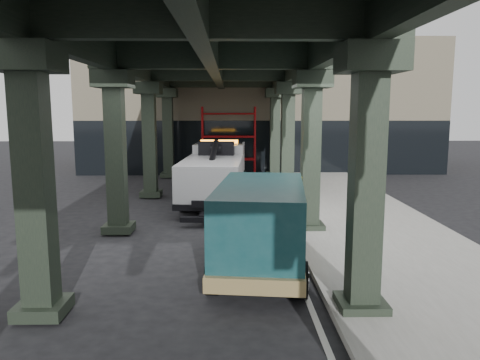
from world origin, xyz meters
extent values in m
plane|color=black|center=(0.00, 0.00, 0.00)|extent=(90.00, 90.00, 0.00)
cube|color=gray|center=(4.50, 2.00, 0.07)|extent=(5.00, 40.00, 0.15)
cube|color=silver|center=(1.70, 2.00, 0.01)|extent=(0.12, 38.00, 0.01)
cube|color=black|center=(2.60, -4.00, 2.50)|extent=(0.55, 0.55, 5.00)
cube|color=black|center=(2.60, -4.00, 4.75)|extent=(1.10, 1.10, 0.50)
cube|color=black|center=(2.60, -4.00, 0.18)|extent=(0.90, 0.90, 0.24)
cube|color=black|center=(2.60, 2.00, 2.50)|extent=(0.55, 0.55, 5.00)
cube|color=black|center=(2.60, 2.00, 4.75)|extent=(1.10, 1.10, 0.50)
cube|color=black|center=(2.60, 2.00, 0.18)|extent=(0.90, 0.90, 0.24)
cube|color=black|center=(2.60, 8.00, 2.50)|extent=(0.55, 0.55, 5.00)
cube|color=black|center=(2.60, 8.00, 4.75)|extent=(1.10, 1.10, 0.50)
cube|color=black|center=(2.60, 8.00, 0.18)|extent=(0.90, 0.90, 0.24)
cube|color=black|center=(2.60, 14.00, 2.50)|extent=(0.55, 0.55, 5.00)
cube|color=black|center=(2.60, 14.00, 4.75)|extent=(1.10, 1.10, 0.50)
cube|color=black|center=(2.60, 14.00, 0.18)|extent=(0.90, 0.90, 0.24)
cube|color=black|center=(-3.40, -4.00, 2.50)|extent=(0.55, 0.55, 5.00)
cube|color=black|center=(-3.40, -4.00, 4.75)|extent=(1.10, 1.10, 0.50)
cube|color=black|center=(-3.40, -4.00, 0.18)|extent=(0.90, 0.90, 0.24)
cube|color=black|center=(-3.40, 2.00, 2.50)|extent=(0.55, 0.55, 5.00)
cube|color=black|center=(-3.40, 2.00, 4.75)|extent=(1.10, 1.10, 0.50)
cube|color=black|center=(-3.40, 2.00, 0.18)|extent=(0.90, 0.90, 0.24)
cube|color=black|center=(-3.40, 8.00, 2.50)|extent=(0.55, 0.55, 5.00)
cube|color=black|center=(-3.40, 8.00, 4.75)|extent=(1.10, 1.10, 0.50)
cube|color=black|center=(-3.40, 8.00, 0.18)|extent=(0.90, 0.90, 0.24)
cube|color=black|center=(-3.40, 14.00, 2.50)|extent=(0.55, 0.55, 5.00)
cube|color=black|center=(-3.40, 14.00, 4.75)|extent=(1.10, 1.10, 0.50)
cube|color=black|center=(-3.40, 14.00, 0.18)|extent=(0.90, 0.90, 0.24)
cube|color=black|center=(2.60, 2.00, 5.55)|extent=(0.35, 32.00, 1.10)
cube|color=black|center=(-3.40, 2.00, 5.55)|extent=(0.35, 32.00, 1.10)
cube|color=black|center=(-0.40, 2.00, 5.55)|extent=(0.35, 32.00, 1.10)
cube|color=black|center=(-0.40, 2.00, 6.25)|extent=(7.40, 32.00, 0.30)
cube|color=#C6B793|center=(2.00, 20.00, 4.00)|extent=(22.00, 10.00, 8.00)
cylinder|color=#B30E11|center=(-1.50, 14.90, 2.00)|extent=(0.08, 0.08, 4.00)
cylinder|color=#B30E11|center=(-1.50, 14.10, 2.00)|extent=(0.08, 0.08, 4.00)
cylinder|color=#B30E11|center=(1.50, 14.90, 2.00)|extent=(0.08, 0.08, 4.00)
cylinder|color=#B30E11|center=(1.50, 14.10, 2.00)|extent=(0.08, 0.08, 4.00)
cylinder|color=#B30E11|center=(0.00, 14.90, 1.00)|extent=(3.00, 0.08, 0.08)
cylinder|color=#B30E11|center=(0.00, 14.90, 2.30)|extent=(3.00, 0.08, 0.08)
cylinder|color=#B30E11|center=(0.00, 14.90, 3.60)|extent=(3.00, 0.08, 0.08)
cube|color=black|center=(-0.54, 6.74, 0.66)|extent=(1.37, 7.09, 0.23)
cube|color=silver|center=(-0.39, 9.13, 1.46)|extent=(2.34, 2.39, 1.69)
cube|color=silver|center=(-0.33, 10.12, 0.99)|extent=(2.25, 0.79, 0.85)
cube|color=black|center=(-0.37, 9.37, 1.93)|extent=(2.14, 1.35, 0.80)
cube|color=silver|center=(-0.60, 5.66, 1.27)|extent=(2.54, 4.83, 1.32)
cube|color=orange|center=(-0.40, 8.95, 2.40)|extent=(1.71, 0.37, 0.15)
cube|color=black|center=(-0.49, 7.54, 2.21)|extent=(1.54, 0.66, 0.56)
cylinder|color=black|center=(-0.59, 5.85, 1.97)|extent=(0.43, 3.30, 1.26)
cube|color=black|center=(-0.75, 3.27, 0.33)|extent=(0.36, 1.33, 0.17)
cube|color=black|center=(-0.79, 2.61, 0.28)|extent=(1.52, 0.33, 0.17)
cylinder|color=black|center=(-1.40, 9.48, 0.52)|extent=(0.39, 1.05, 1.03)
cylinder|color=silver|center=(-1.40, 9.48, 0.52)|extent=(0.40, 0.59, 0.57)
cylinder|color=black|center=(0.66, 9.35, 0.52)|extent=(0.39, 1.05, 1.03)
cylinder|color=silver|center=(0.66, 9.35, 0.52)|extent=(0.40, 0.59, 0.57)
cylinder|color=black|center=(-1.59, 6.38, 0.52)|extent=(0.39, 1.05, 1.03)
cylinder|color=silver|center=(-1.59, 6.38, 0.52)|extent=(0.40, 0.59, 0.57)
cylinder|color=black|center=(0.47, 6.26, 0.52)|extent=(0.39, 1.05, 1.03)
cylinder|color=silver|center=(0.47, 6.26, 0.52)|extent=(0.40, 0.59, 0.57)
cylinder|color=black|center=(-1.67, 5.16, 0.52)|extent=(0.39, 1.05, 1.03)
cylinder|color=silver|center=(-1.67, 5.16, 0.52)|extent=(0.40, 0.59, 0.57)
cylinder|color=black|center=(0.39, 5.04, 0.52)|extent=(0.39, 1.05, 1.03)
cylinder|color=silver|center=(0.39, 5.04, 0.52)|extent=(0.40, 0.59, 0.57)
cube|color=#11393D|center=(1.13, 0.80, 0.87)|extent=(2.00, 1.23, 0.83)
cube|color=#11393D|center=(0.83, -1.72, 1.24)|extent=(2.41, 4.35, 1.80)
cube|color=olive|center=(0.87, -1.35, 0.51)|extent=(2.57, 5.36, 0.32)
cube|color=black|center=(1.09, 0.43, 1.61)|extent=(1.83, 0.61, 0.77)
cube|color=black|center=(0.86, -1.45, 1.70)|extent=(2.34, 3.53, 0.51)
cube|color=silver|center=(1.19, 1.28, 0.51)|extent=(1.84, 0.33, 0.28)
cylinder|color=black|center=(0.21, 0.86, 0.39)|extent=(0.35, 0.80, 0.77)
cylinder|color=silver|center=(0.21, 0.86, 0.39)|extent=(0.34, 0.46, 0.43)
cylinder|color=black|center=(2.04, 0.64, 0.39)|extent=(0.35, 0.80, 0.77)
cylinder|color=silver|center=(2.04, 0.64, 0.39)|extent=(0.34, 0.46, 0.43)
cylinder|color=black|center=(-0.25, -2.98, 0.39)|extent=(0.35, 0.80, 0.77)
cylinder|color=silver|center=(-0.25, -2.98, 0.39)|extent=(0.34, 0.46, 0.43)
cylinder|color=black|center=(1.58, -3.20, 0.39)|extent=(0.35, 0.80, 0.77)
cylinder|color=silver|center=(1.58, -3.20, 0.39)|extent=(0.34, 0.46, 0.43)
camera|label=1|loc=(0.14, -12.37, 3.87)|focal=35.00mm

